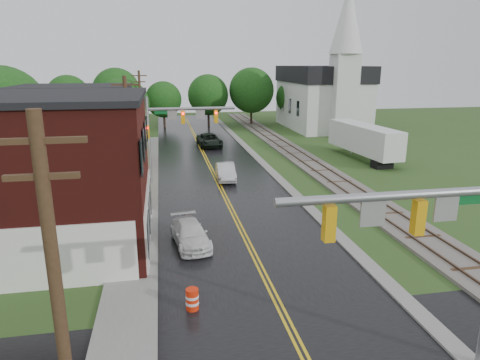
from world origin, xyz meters
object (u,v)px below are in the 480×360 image
object	(u,v)px
sedan_silver	(226,172)
tree_left_c	(72,114)
semi_trailer	(364,139)
traffic_signal_near	(439,232)
utility_pole_a	(59,313)
utility_pole_c	(141,107)
tree_left_b	(5,112)
construction_barrel	(192,299)
suv_dark	(209,140)
tree_left_e	(124,105)
traffic_signal_far	(174,124)
utility_pole_b	(129,138)
pickup_white	(190,234)
church	(325,90)
brick_building	(9,175)

from	to	relation	value
sedan_silver	tree_left_c	bearing A→B (deg)	141.96
semi_trailer	traffic_signal_near	bearing A→B (deg)	-112.74
utility_pole_a	utility_pole_c	size ratio (longest dim) A/B	1.00
tree_left_b	construction_barrel	size ratio (longest dim) A/B	10.39
utility_pole_a	semi_trailer	xyz separation A→B (m)	(23.12, 32.64, -2.57)
suv_dark	sedan_silver	size ratio (longest dim) A/B	1.28
tree_left_b	construction_barrel	xyz separation A→B (m)	(14.26, -24.74, -5.25)
tree_left_e	semi_trailer	distance (m)	28.57
tree_left_e	suv_dark	size ratio (longest dim) A/B	1.48
traffic_signal_far	utility_pole_b	distance (m)	6.01
utility_pole_b	pickup_white	world-z (taller)	utility_pole_b
utility_pole_b	tree_left_b	distance (m)	14.87
tree_left_b	church	bearing A→B (deg)	29.99
traffic_signal_near	utility_pole_b	distance (m)	22.49
tree_left_c	tree_left_e	bearing A→B (deg)	50.19
suv_dark	church	bearing A→B (deg)	26.95
utility_pole_b	tree_left_e	world-z (taller)	utility_pole_b
tree_left_b	sedan_silver	distance (m)	19.91
church	utility_pole_b	size ratio (longest dim) A/B	2.22
utility_pole_b	sedan_silver	distance (m)	9.95
traffic_signal_far	utility_pole_a	size ratio (longest dim) A/B	0.82
traffic_signal_far	semi_trailer	xyz separation A→B (m)	(19.78, 5.64, -2.82)
brick_building	traffic_signal_far	distance (m)	15.03
sedan_silver	brick_building	bearing A→B (deg)	-134.58
semi_trailer	utility_pole_c	bearing A→B (deg)	153.83
utility_pole_a	church	bearing A→B (deg)	63.49
utility_pole_a	traffic_signal_near	bearing A→B (deg)	11.02
brick_building	tree_left_c	distance (m)	24.94
traffic_signal_near	utility_pole_c	world-z (taller)	utility_pole_c
brick_building	tree_left_e	bearing A→B (deg)	83.29
pickup_white	suv_dark	bearing A→B (deg)	73.96
traffic_signal_far	tree_left_c	size ratio (longest dim) A/B	0.96
tree_left_e	suv_dark	world-z (taller)	tree_left_e
traffic_signal_far	tree_left_c	bearing A→B (deg)	128.82
utility_pole_a	tree_left_b	bearing A→B (deg)	109.10
traffic_signal_near	utility_pole_a	world-z (taller)	utility_pole_a
pickup_white	sedan_silver	bearing A→B (deg)	65.79
utility_pole_a	construction_barrel	world-z (taller)	utility_pole_a
tree_left_c	sedan_silver	xyz separation A→B (m)	(14.65, -12.88, -3.80)
church	traffic_signal_near	size ratio (longest dim) A/B	2.72
sedan_silver	pickup_white	distance (m)	13.89
suv_dark	sedan_silver	bearing A→B (deg)	-95.08
brick_building	utility_pole_a	world-z (taller)	utility_pole_a
suv_dark	brick_building	bearing A→B (deg)	-120.18
utility_pole_a	tree_left_c	bearing A→B (deg)	100.02
brick_building	utility_pole_c	size ratio (longest dim) A/B	1.59
tree_left_b	suv_dark	bearing A→B (deg)	29.18
traffic_signal_near	semi_trailer	size ratio (longest dim) A/B	0.65
traffic_signal_far	sedan_silver	distance (m)	6.03
pickup_white	church	bearing A→B (deg)	52.43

